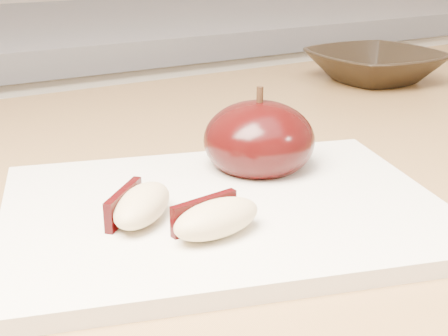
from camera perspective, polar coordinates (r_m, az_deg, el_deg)
back_cabinet at (r=1.29m, az=-18.63°, el=-8.73°), size 2.40×0.62×0.94m
cutting_board at (r=0.42m, az=0.00°, el=-3.91°), size 0.34×0.29×0.01m
apple_half at (r=0.48m, az=3.22°, el=2.58°), size 0.11×0.11×0.07m
apple_wedge_a at (r=0.39m, az=-7.68°, el=-3.36°), size 0.06×0.06×0.02m
apple_wedge_b at (r=0.37m, az=-0.80°, el=-4.59°), size 0.06×0.04×0.02m
bowl at (r=0.84m, az=13.57°, el=9.06°), size 0.17×0.17×0.04m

